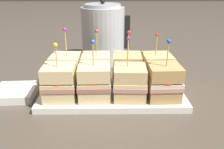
{
  "coord_description": "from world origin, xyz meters",
  "views": [
    {
      "loc": [
        -0.01,
        -0.64,
        0.33
      ],
      "look_at": [
        0.0,
        0.0,
        0.07
      ],
      "focal_mm": 38.0,
      "sensor_mm": 36.0,
      "label": 1
    }
  ],
  "objects": [
    {
      "name": "napkin_stack",
      "position": [
        -0.29,
        -0.0,
        0.01
      ],
      "size": [
        0.12,
        0.12,
        0.02
      ],
      "color": "white",
      "rests_on": "ground_plane"
    },
    {
      "name": "sandwich_back_far_right",
      "position": [
        0.14,
        0.04,
        0.07
      ],
      "size": [
        0.09,
        0.09,
        0.16
      ],
      "color": "tan",
      "rests_on": "serving_platter"
    },
    {
      "name": "serving_platter",
      "position": [
        0.0,
        0.0,
        0.01
      ],
      "size": [
        0.42,
        0.21,
        0.02
      ],
      "color": "white",
      "rests_on": "ground_plane"
    },
    {
      "name": "kettle_steel",
      "position": [
        -0.03,
        0.32,
        0.12
      ],
      "size": [
        0.2,
        0.17,
        0.25
      ],
      "color": "#B7BABF",
      "rests_on": "ground_plane"
    },
    {
      "name": "sandwich_back_far_left",
      "position": [
        -0.14,
        0.05,
        0.07
      ],
      "size": [
        0.09,
        0.09,
        0.18
      ],
      "color": "beige",
      "rests_on": "serving_platter"
    },
    {
      "name": "sandwich_front_far_left",
      "position": [
        -0.14,
        -0.05,
        0.07
      ],
      "size": [
        0.09,
        0.09,
        0.16
      ],
      "color": "beige",
      "rests_on": "serving_platter"
    },
    {
      "name": "ground_plane",
      "position": [
        0.0,
        0.0,
        0.0
      ],
      "size": [
        6.0,
        6.0,
        0.0
      ],
      "primitive_type": "plane",
      "color": "#4C4238"
    },
    {
      "name": "sandwich_front_center_left",
      "position": [
        -0.05,
        -0.05,
        0.07
      ],
      "size": [
        0.09,
        0.09,
        0.17
      ],
      "color": "beige",
      "rests_on": "serving_platter"
    },
    {
      "name": "sandwich_front_center_right",
      "position": [
        0.05,
        -0.05,
        0.06
      ],
      "size": [
        0.09,
        0.09,
        0.17
      ],
      "color": "#DBB77A",
      "rests_on": "serving_platter"
    },
    {
      "name": "sandwich_front_far_right",
      "position": [
        0.14,
        -0.05,
        0.07
      ],
      "size": [
        0.09,
        0.09,
        0.17
      ],
      "color": "tan",
      "rests_on": "serving_platter"
    },
    {
      "name": "sandwich_back_center_left",
      "position": [
        -0.05,
        0.05,
        0.07
      ],
      "size": [
        0.09,
        0.09,
        0.17
      ],
      "color": "beige",
      "rests_on": "serving_platter"
    },
    {
      "name": "sandwich_back_center_right",
      "position": [
        0.05,
        0.05,
        0.07
      ],
      "size": [
        0.09,
        0.09,
        0.17
      ],
      "color": "tan",
      "rests_on": "serving_platter"
    }
  ]
}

